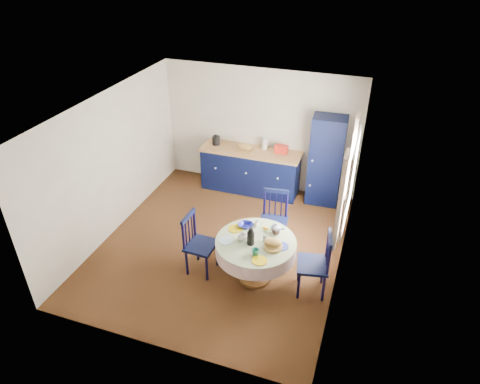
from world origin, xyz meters
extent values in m
plane|color=black|center=(0.00, 0.00, 0.00)|extent=(4.50, 4.50, 0.00)
plane|color=white|center=(0.00, 0.00, 2.50)|extent=(4.50, 4.50, 0.00)
cube|color=silver|center=(0.00, 2.25, 1.25)|extent=(4.00, 0.02, 2.50)
cube|color=silver|center=(-2.00, 0.00, 1.25)|extent=(0.02, 4.50, 2.50)
cube|color=silver|center=(2.00, 0.00, 1.25)|extent=(0.02, 4.50, 2.50)
plane|color=white|center=(2.00, 0.30, 1.50)|extent=(0.00, 1.20, 1.20)
cube|color=beige|center=(1.92, -0.40, 1.55)|extent=(0.05, 0.34, 1.45)
cube|color=beige|center=(1.92, 1.00, 1.55)|extent=(0.05, 0.34, 1.45)
cube|color=black|center=(-0.10, 1.96, 0.44)|extent=(1.98, 0.61, 0.87)
cube|color=tan|center=(-0.10, 1.96, 0.89)|extent=(2.04, 0.65, 0.04)
cube|color=maroon|center=(0.50, 2.05, 0.99)|extent=(0.26, 0.14, 0.16)
cube|color=tan|center=(-0.21, 1.90, 0.92)|extent=(0.34, 0.24, 0.02)
ellipsoid|color=tan|center=(-0.21, 1.90, 1.00)|extent=(0.31, 0.20, 0.13)
cylinder|color=silver|center=(0.14, 2.11, 1.02)|extent=(0.12, 0.12, 0.22)
cube|color=black|center=(1.40, 2.00, 0.90)|extent=(0.65, 0.48, 1.80)
cylinder|color=white|center=(1.16, 1.77, 0.99)|extent=(0.04, 0.02, 0.04)
cylinder|color=white|center=(1.16, 1.77, 0.45)|extent=(0.04, 0.02, 0.04)
cylinder|color=brown|center=(0.80, -0.60, 0.03)|extent=(0.50, 0.50, 0.05)
cylinder|color=brown|center=(0.80, -0.60, 0.36)|extent=(0.11, 0.11, 0.66)
cylinder|color=brown|center=(0.80, -0.60, 0.71)|extent=(1.15, 1.15, 0.03)
cylinder|color=silver|center=(0.80, -0.60, 0.61)|extent=(1.21, 1.21, 0.22)
cylinder|color=silver|center=(0.80, -0.60, 0.73)|extent=(1.21, 1.21, 0.01)
cylinder|color=#99C4D1|center=(0.38, -0.73, 0.74)|extent=(0.22, 0.22, 0.01)
cylinder|color=#C8A708|center=(0.98, -1.00, 0.74)|extent=(0.22, 0.22, 0.01)
cylinder|color=navy|center=(1.19, -0.60, 0.74)|extent=(0.22, 0.22, 0.01)
cylinder|color=#9FC276|center=(0.89, -0.23, 0.74)|extent=(0.22, 0.22, 0.01)
cylinder|color=#C8A708|center=(0.41, -0.41, 0.74)|extent=(0.22, 0.22, 0.01)
cylinder|color=olive|center=(1.08, -0.67, 0.76)|extent=(0.28, 0.28, 0.05)
ellipsoid|color=tan|center=(1.08, -0.67, 0.84)|extent=(0.26, 0.16, 0.11)
cube|color=silver|center=(0.68, -0.55, 0.75)|extent=(0.10, 0.07, 0.04)
cylinder|color=black|center=(0.10, -0.87, 0.24)|extent=(0.04, 0.04, 0.47)
cylinder|color=black|center=(0.12, -0.50, 0.24)|extent=(0.04, 0.04, 0.47)
cylinder|color=black|center=(-0.25, -0.86, 0.24)|extent=(0.04, 0.04, 0.47)
cylinder|color=black|center=(-0.23, -0.49, 0.24)|extent=(0.04, 0.04, 0.47)
cube|color=black|center=(-0.06, -0.68, 0.49)|extent=(0.46, 0.48, 0.04)
cylinder|color=black|center=(-0.27, -0.86, 0.75)|extent=(0.04, 0.04, 0.52)
cylinder|color=black|center=(-0.25, -0.49, 0.75)|extent=(0.04, 0.04, 0.52)
cube|color=black|center=(-0.26, -0.67, 0.99)|extent=(0.06, 0.42, 0.07)
cylinder|color=black|center=(-0.26, -0.77, 0.73)|extent=(0.02, 0.02, 0.44)
cylinder|color=black|center=(-0.26, -0.67, 0.73)|extent=(0.02, 0.02, 0.44)
cylinder|color=black|center=(-0.25, -0.57, 0.73)|extent=(0.02, 0.02, 0.44)
cylinder|color=black|center=(0.67, 0.07, 0.24)|extent=(0.04, 0.04, 0.48)
cylinder|color=black|center=(1.05, 0.11, 0.24)|extent=(0.04, 0.04, 0.48)
cylinder|color=black|center=(0.63, 0.42, 0.24)|extent=(0.04, 0.04, 0.48)
cylinder|color=black|center=(1.01, 0.46, 0.24)|extent=(0.04, 0.04, 0.48)
cube|color=black|center=(0.84, 0.27, 0.50)|extent=(0.51, 0.49, 0.04)
cylinder|color=black|center=(0.63, 0.44, 0.76)|extent=(0.04, 0.04, 0.53)
cylinder|color=black|center=(1.00, 0.49, 0.76)|extent=(0.04, 0.04, 0.53)
cube|color=black|center=(0.82, 0.46, 1.00)|extent=(0.42, 0.09, 0.07)
cylinder|color=black|center=(0.72, 0.45, 0.74)|extent=(0.02, 0.02, 0.44)
cylinder|color=black|center=(0.82, 0.46, 0.74)|extent=(0.02, 0.02, 0.44)
cylinder|color=black|center=(0.92, 0.48, 0.74)|extent=(0.02, 0.02, 0.44)
cylinder|color=black|center=(1.45, -0.42, 0.24)|extent=(0.04, 0.04, 0.48)
cylinder|color=black|center=(1.53, -0.80, 0.24)|extent=(0.04, 0.04, 0.48)
cylinder|color=black|center=(1.80, -0.35, 0.24)|extent=(0.04, 0.04, 0.48)
cylinder|color=black|center=(1.88, -0.73, 0.24)|extent=(0.04, 0.04, 0.48)
cube|color=black|center=(1.67, -0.58, 0.50)|extent=(0.53, 0.55, 0.04)
cylinder|color=black|center=(1.83, -0.35, 0.77)|extent=(0.04, 0.04, 0.54)
cylinder|color=black|center=(1.90, -0.72, 0.77)|extent=(0.04, 0.04, 0.54)
cube|color=black|center=(1.86, -0.54, 1.02)|extent=(0.13, 0.43, 0.07)
cylinder|color=black|center=(1.84, -0.44, 0.75)|extent=(0.02, 0.02, 0.45)
cylinder|color=black|center=(1.86, -0.54, 0.75)|extent=(0.02, 0.02, 0.45)
cylinder|color=black|center=(1.88, -0.63, 0.75)|extent=(0.02, 0.02, 0.45)
imported|color=silver|center=(0.60, -0.63, 0.79)|extent=(0.13, 0.13, 0.11)
imported|color=#2A7C6D|center=(0.89, -0.90, 0.78)|extent=(0.11, 0.11, 0.10)
imported|color=black|center=(1.04, -0.33, 0.78)|extent=(0.12, 0.12, 0.10)
imported|color=silver|center=(0.69, -0.25, 0.78)|extent=(0.11, 0.11, 0.10)
imported|color=navy|center=(0.54, -0.30, 0.76)|extent=(0.22, 0.22, 0.05)
camera|label=1|loc=(2.21, -5.43, 4.69)|focal=32.00mm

